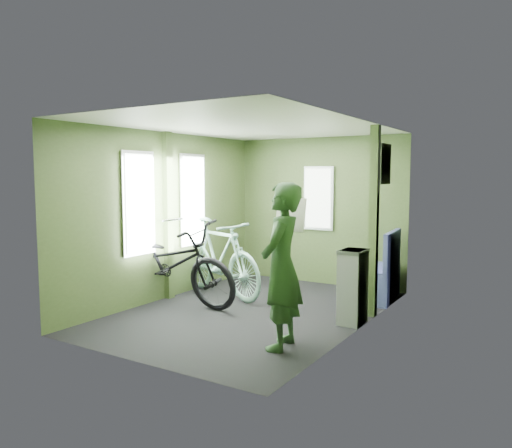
{
  "coord_description": "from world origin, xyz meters",
  "views": [
    {
      "loc": [
        3.27,
        -5.2,
        1.71
      ],
      "look_at": [
        0.0,
        0.1,
        1.1
      ],
      "focal_mm": 35.0,
      "sensor_mm": 36.0,
      "label": 1
    }
  ],
  "objects": [
    {
      "name": "room",
      "position": [
        -0.04,
        0.04,
        1.44
      ],
      "size": [
        4.0,
        4.02,
        2.31
      ],
      "color": "black",
      "rests_on": "ground"
    },
    {
      "name": "bicycle_black",
      "position": [
        -1.12,
        -0.23,
        0.0
      ],
      "size": [
        2.14,
        1.03,
        1.22
      ],
      "primitive_type": "imported",
      "rotation": [
        0.0,
        -0.2,
        1.52
      ],
      "color": "black",
      "rests_on": "ground"
    },
    {
      "name": "bicycle_mint",
      "position": [
        -0.84,
        0.47,
        0.0
      ],
      "size": [
        1.94,
        1.18,
        1.14
      ],
      "primitive_type": "imported",
      "rotation": [
        0.0,
        -0.07,
        1.23
      ],
      "color": "#84B8A8",
      "rests_on": "ground"
    },
    {
      "name": "passenger",
      "position": [
        0.95,
        -0.96,
        0.82
      ],
      "size": [
        0.5,
        0.72,
        1.64
      ],
      "rotation": [
        0.0,
        0.0,
        -1.38
      ],
      "color": "#2A4B28",
      "rests_on": "ground"
    },
    {
      "name": "waste_box",
      "position": [
        1.26,
        0.18,
        0.43
      ],
      "size": [
        0.25,
        0.36,
        0.86
      ],
      "primitive_type": "cube",
      "color": "gray",
      "rests_on": "ground"
    },
    {
      "name": "bench_seat",
      "position": [
        1.15,
        1.43,
        0.28
      ],
      "size": [
        0.59,
        0.95,
        0.96
      ],
      "rotation": [
        0.0,
        0.0,
        0.1
      ],
      "color": "navy",
      "rests_on": "ground"
    }
  ]
}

